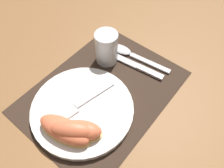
{
  "coord_description": "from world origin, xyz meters",
  "views": [
    {
      "loc": [
        -0.23,
        -0.22,
        0.49
      ],
      "look_at": [
        0.02,
        -0.01,
        0.02
      ],
      "focal_mm": 35.0,
      "sensor_mm": 36.0,
      "label": 1
    }
  ],
  "objects_px": {
    "knife": "(133,64)",
    "spoon": "(129,53)",
    "plate": "(82,109)",
    "fork": "(79,106)",
    "citrus_wedge_2": "(80,131)",
    "citrus_wedge_1": "(72,131)",
    "citrus_wedge_0": "(64,130)",
    "juice_glass": "(107,49)"
  },
  "relations": [
    {
      "from": "knife",
      "to": "spoon",
      "type": "bearing_deg",
      "value": 52.13
    },
    {
      "from": "plate",
      "to": "fork",
      "type": "relative_size",
      "value": 1.34
    },
    {
      "from": "citrus_wedge_2",
      "to": "citrus_wedge_1",
      "type": "bearing_deg",
      "value": 135.12
    },
    {
      "from": "plate",
      "to": "citrus_wedge_0",
      "type": "xyz_separation_m",
      "value": [
        -0.07,
        -0.02,
        0.02
      ]
    },
    {
      "from": "spoon",
      "to": "citrus_wedge_1",
      "type": "bearing_deg",
      "value": -168.19
    },
    {
      "from": "juice_glass",
      "to": "fork",
      "type": "distance_m",
      "value": 0.18
    },
    {
      "from": "plate",
      "to": "fork",
      "type": "distance_m",
      "value": 0.01
    },
    {
      "from": "plate",
      "to": "spoon",
      "type": "distance_m",
      "value": 0.23
    },
    {
      "from": "spoon",
      "to": "citrus_wedge_0",
      "type": "xyz_separation_m",
      "value": [
        -0.3,
        -0.04,
        0.03
      ]
    },
    {
      "from": "plate",
      "to": "knife",
      "type": "distance_m",
      "value": 0.2
    },
    {
      "from": "citrus_wedge_1",
      "to": "citrus_wedge_2",
      "type": "distance_m",
      "value": 0.02
    },
    {
      "from": "fork",
      "to": "citrus_wedge_1",
      "type": "distance_m",
      "value": 0.07
    },
    {
      "from": "juice_glass",
      "to": "citrus_wedge_2",
      "type": "distance_m",
      "value": 0.24
    },
    {
      "from": "knife",
      "to": "citrus_wedge_0",
      "type": "xyz_separation_m",
      "value": [
        -0.27,
        -0.01,
        0.03
      ]
    },
    {
      "from": "plate",
      "to": "fork",
      "type": "height_order",
      "value": "fork"
    },
    {
      "from": "plate",
      "to": "juice_glass",
      "type": "height_order",
      "value": "juice_glass"
    },
    {
      "from": "spoon",
      "to": "citrus_wedge_1",
      "type": "height_order",
      "value": "citrus_wedge_1"
    },
    {
      "from": "fork",
      "to": "citrus_wedge_2",
      "type": "bearing_deg",
      "value": -131.82
    },
    {
      "from": "juice_glass",
      "to": "spoon",
      "type": "bearing_deg",
      "value": -31.94
    },
    {
      "from": "plate",
      "to": "citrus_wedge_2",
      "type": "relative_size",
      "value": 2.31
    },
    {
      "from": "plate",
      "to": "citrus_wedge_0",
      "type": "height_order",
      "value": "citrus_wedge_0"
    },
    {
      "from": "spoon",
      "to": "fork",
      "type": "xyz_separation_m",
      "value": [
        -0.23,
        -0.02,
        0.01
      ]
    },
    {
      "from": "fork",
      "to": "citrus_wedge_1",
      "type": "bearing_deg",
      "value": -145.25
    },
    {
      "from": "fork",
      "to": "citrus_wedge_1",
      "type": "xyz_separation_m",
      "value": [
        -0.06,
        -0.04,
        0.02
      ]
    },
    {
      "from": "knife",
      "to": "citrus_wedge_0",
      "type": "relative_size",
      "value": 1.46
    },
    {
      "from": "knife",
      "to": "spoon",
      "type": "relative_size",
      "value": 1.05
    },
    {
      "from": "fork",
      "to": "citrus_wedge_0",
      "type": "bearing_deg",
      "value": -160.49
    },
    {
      "from": "citrus_wedge_1",
      "to": "knife",
      "type": "bearing_deg",
      "value": 5.69
    },
    {
      "from": "plate",
      "to": "knife",
      "type": "height_order",
      "value": "plate"
    },
    {
      "from": "citrus_wedge_1",
      "to": "fork",
      "type": "bearing_deg",
      "value": 34.75
    },
    {
      "from": "spoon",
      "to": "citrus_wedge_1",
      "type": "xyz_separation_m",
      "value": [
        -0.29,
        -0.06,
        0.03
      ]
    },
    {
      "from": "knife",
      "to": "citrus_wedge_0",
      "type": "distance_m",
      "value": 0.27
    },
    {
      "from": "juice_glass",
      "to": "plate",
      "type": "bearing_deg",
      "value": -159.68
    },
    {
      "from": "spoon",
      "to": "citrus_wedge_1",
      "type": "relative_size",
      "value": 1.74
    },
    {
      "from": "juice_glass",
      "to": "citrus_wedge_0",
      "type": "height_order",
      "value": "juice_glass"
    },
    {
      "from": "citrus_wedge_1",
      "to": "juice_glass",
      "type": "bearing_deg",
      "value": 22.74
    },
    {
      "from": "citrus_wedge_1",
      "to": "citrus_wedge_0",
      "type": "bearing_deg",
      "value": 117.38
    },
    {
      "from": "fork",
      "to": "plate",
      "type": "bearing_deg",
      "value": -66.71
    },
    {
      "from": "citrus_wedge_1",
      "to": "citrus_wedge_2",
      "type": "relative_size",
      "value": 1.02
    },
    {
      "from": "fork",
      "to": "juice_glass",
      "type": "bearing_deg",
      "value": 17.94
    },
    {
      "from": "plate",
      "to": "citrus_wedge_0",
      "type": "distance_m",
      "value": 0.08
    },
    {
      "from": "fork",
      "to": "citrus_wedge_2",
      "type": "height_order",
      "value": "citrus_wedge_2"
    }
  ]
}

